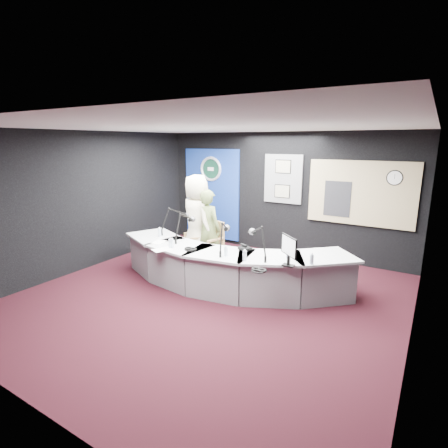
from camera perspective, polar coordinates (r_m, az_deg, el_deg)
The scene contains 33 objects.
ground at distance 6.05m, azimuth -2.40°, elevation -11.93°, with size 6.00×6.00×0.00m, color black.
ceiling at distance 5.48m, azimuth -2.69°, elevation 15.59°, with size 6.00×6.00×0.02m, color silver.
wall_back at distance 8.22m, azimuth 9.28°, elevation 4.88°, with size 6.00×0.02×2.80m, color black.
wall_front at distance 3.63m, azimuth -30.31°, elevation -7.57°, with size 6.00×0.02×2.80m, color black.
wall_left at distance 7.67m, azimuth -21.50°, elevation 3.53°, with size 0.02×6.00×2.80m, color black.
wall_right at distance 4.69m, azimuth 29.58°, elevation -3.06°, with size 0.02×6.00×2.80m, color black.
broadcast_desk at distance 6.36m, azimuth -0.03°, elevation -6.98°, with size 4.50×1.90×0.75m, color #B7B9BB, non-canonical shape.
backdrop_panel at distance 9.10m, azimuth -1.99°, elevation 4.90°, with size 1.60×0.05×2.30m, color navy.
agency_seal at distance 8.99m, azimuth -2.17°, elevation 8.96°, with size 0.63×0.63×0.07m, color silver.
seal_center at distance 9.00m, azimuth -2.15°, elevation 8.97°, with size 0.48×0.48×0.01m, color #0E3424.
pinboard at distance 8.13m, azimuth 9.62°, elevation 7.27°, with size 0.90×0.04×1.10m, color slate.
framed_photo_upper at distance 8.08m, azimuth 9.61°, elevation 9.22°, with size 0.34×0.02×0.27m, color gray.
framed_photo_lower at distance 8.14m, azimuth 9.46°, elevation 5.29°, with size 0.34×0.02×0.27m, color gray.
booth_window_frame at distance 7.69m, azimuth 21.40°, elevation 4.69°, with size 2.12×0.06×1.32m, color tan.
booth_glow at distance 7.68m, azimuth 21.39°, elevation 4.69°, with size 2.00×0.02×1.20m, color beige.
equipment_rack at distance 7.77m, azimuth 18.01°, elevation 3.92°, with size 0.55×0.02×0.75m, color black.
wall_clock at distance 7.54m, azimuth 26.09°, elevation 6.79°, with size 0.28×0.28×0.01m, color white.
armchair_left at distance 7.54m, azimuth -4.40°, elevation -3.13°, with size 0.51×0.51×0.90m, color #AC844F, non-canonical shape.
armchair_right at distance 7.34m, azimuth -2.55°, elevation -3.60°, with size 0.50×0.50×0.89m, color #AC844F, non-canonical shape.
draped_jacket at distance 7.75m, azimuth -4.53°, elevation -1.38°, with size 0.50×0.10×0.70m, color slate.
person_man at distance 7.42m, azimuth -4.47°, elevation 0.66°, with size 0.94×0.61×1.92m, color beige.
person_woman at distance 7.24m, azimuth -2.58°, elevation -0.78°, with size 0.60×0.39×1.64m, color #5D6E39.
computer_monitor at distance 5.29m, azimuth 10.59°, elevation -3.50°, with size 0.42×0.02×0.29m, color black.
desk_phone at distance 6.08m, azimuth 3.43°, elevation -4.00°, with size 0.20×0.16×0.05m, color black.
headphones_near at distance 5.13m, azimuth 5.73°, elevation -7.45°, with size 0.24×0.24×0.04m, color black.
headphones_far at distance 6.09m, azimuth -5.47°, elevation -4.06°, with size 0.24×0.24×0.04m, color black.
paper_stack at distance 6.64m, azimuth -10.64°, elevation -2.90°, with size 0.19×0.28×0.00m, color white.
notepad at distance 6.18m, azimuth -10.05°, elevation -4.12°, with size 0.23×0.32×0.00m, color white.
boom_mic_a at distance 7.17m, azimuth -8.01°, elevation 0.86°, with size 0.35×0.70×0.60m, color black, non-canonical shape.
boom_mic_b at distance 6.66m, azimuth -6.49°, elevation -0.06°, with size 0.19×0.74×0.60m, color black, non-canonical shape.
boom_mic_c at distance 5.90m, azimuth -0.06°, elevation -1.74°, with size 0.35×0.70×0.60m, color black, non-canonical shape.
boom_mic_d at distance 5.68m, azimuth 5.67°, elevation -2.39°, with size 0.57×0.55×0.60m, color black, non-canonical shape.
water_bottles at distance 5.96m, azimuth -0.68°, elevation -3.66°, with size 3.14×0.63×0.18m, color silver, non-canonical shape.
Camera 1 is at (3.07, -4.53, 2.58)m, focal length 28.00 mm.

